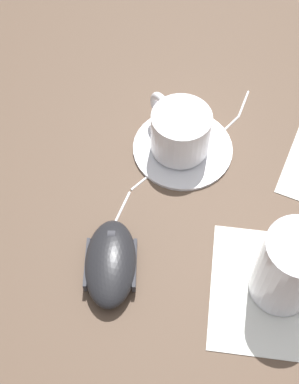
% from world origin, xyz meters
% --- Properties ---
extents(ground_plane, '(3.00, 3.00, 0.00)m').
position_xyz_m(ground_plane, '(0.00, 0.00, 0.00)').
color(ground_plane, brown).
extents(saucer, '(0.13, 0.13, 0.01)m').
position_xyz_m(saucer, '(-0.08, 0.06, 0.00)').
color(saucer, white).
rests_on(saucer, ground).
extents(coffee_cup, '(0.10, 0.08, 0.06)m').
position_xyz_m(coffee_cup, '(-0.08, 0.06, 0.04)').
color(coffee_cup, white).
rests_on(coffee_cup, saucer).
extents(computer_mouse, '(0.10, 0.12, 0.03)m').
position_xyz_m(computer_mouse, '(-0.08, -0.13, 0.02)').
color(computer_mouse, black).
rests_on(computer_mouse, ground).
extents(mouse_cable, '(0.08, 0.28, 0.00)m').
position_xyz_m(mouse_cable, '(-0.07, 0.06, 0.00)').
color(mouse_cable, white).
rests_on(mouse_cable, ground).
extents(napkin_under_glass, '(0.19, 0.19, 0.00)m').
position_xyz_m(napkin_under_glass, '(0.10, -0.07, 0.00)').
color(napkin_under_glass, silver).
rests_on(napkin_under_glass, ground).
extents(drinking_glass, '(0.07, 0.07, 0.10)m').
position_xyz_m(drinking_glass, '(0.10, -0.07, 0.05)').
color(drinking_glass, silver).
rests_on(drinking_glass, napkin_under_glass).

